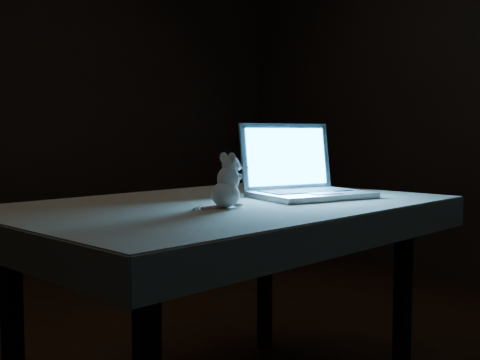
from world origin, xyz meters
TOP-DOWN VIEW (x-y plane):
  - back_wall at (0.00, 2.50)m, footprint 4.50×0.04m
  - table at (0.01, -0.39)m, footprint 1.50×1.13m
  - tablecloth at (0.04, -0.45)m, footprint 1.48×1.01m
  - laptop at (0.34, -0.45)m, footprint 0.41×0.37m
  - plush_mouse at (-0.07, -0.52)m, footprint 0.12×0.12m

SIDE VIEW (x-z plane):
  - table at x=0.01m, z-range 0.00..0.72m
  - tablecloth at x=0.04m, z-range 0.63..0.73m
  - plush_mouse at x=-0.07m, z-range 0.73..0.90m
  - laptop at x=0.34m, z-range 0.73..1.00m
  - back_wall at x=0.00m, z-range 0.00..2.60m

